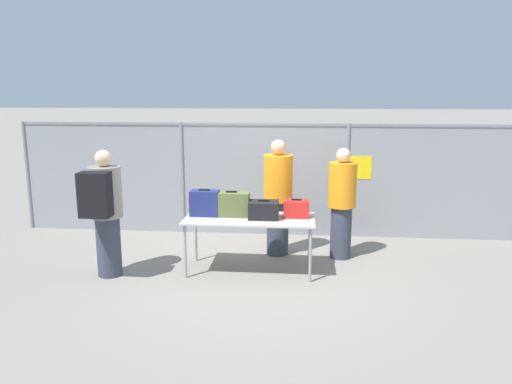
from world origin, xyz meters
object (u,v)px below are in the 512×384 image
at_px(suitcase_red, 296,209).
at_px(security_worker_near, 278,196).
at_px(suitcase_black, 264,210).
at_px(traveler_hooded, 105,209).
at_px(security_worker_far, 342,202).
at_px(suitcase_olive, 231,204).
at_px(inspection_table, 250,222).
at_px(suitcase_navy, 205,203).
at_px(utility_trailer, 303,194).

distance_m(suitcase_red, security_worker_near, 0.75).
distance_m(suitcase_black, traveler_hooded, 2.20).
bearing_deg(security_worker_far, suitcase_red, 54.33).
xyz_separation_m(suitcase_olive, suitcase_black, (0.47, -0.09, -0.05)).
bearing_deg(suitcase_black, suitcase_olive, 169.68).
bearing_deg(inspection_table, suitcase_olive, 162.09).
height_order(suitcase_red, security_worker_near, security_worker_near).
height_order(inspection_table, suitcase_black, suitcase_black).
bearing_deg(traveler_hooded, security_worker_far, -6.07).
distance_m(inspection_table, suitcase_black, 0.27).
relative_size(traveler_hooded, security_worker_far, 1.04).
relative_size(inspection_table, security_worker_near, 1.01).
bearing_deg(inspection_table, traveler_hooded, -168.30).
height_order(inspection_table, suitcase_navy, suitcase_navy).
distance_m(suitcase_navy, traveler_hooded, 1.39).
bearing_deg(suitcase_olive, traveler_hooded, -163.70).
bearing_deg(suitcase_black, security_worker_far, 32.18).
bearing_deg(traveler_hooded, suitcase_black, -14.26).
bearing_deg(security_worker_far, traveler_hooded, 32.01).
height_order(suitcase_olive, security_worker_near, security_worker_near).
bearing_deg(inspection_table, suitcase_black, 0.48).
distance_m(inspection_table, suitcase_navy, 0.71).
relative_size(suitcase_red, security_worker_near, 0.20).
bearing_deg(security_worker_far, suitcase_black, 45.32).
relative_size(traveler_hooded, security_worker_near, 0.98).
distance_m(suitcase_red, security_worker_far, 0.92).
height_order(suitcase_navy, security_worker_far, security_worker_far).
xyz_separation_m(suitcase_black, utility_trailer, (0.56, 3.50, -0.50)).
relative_size(suitcase_black, suitcase_red, 1.16).
bearing_deg(suitcase_olive, suitcase_red, 2.07).
distance_m(suitcase_red, utility_trailer, 3.42).
bearing_deg(suitcase_red, suitcase_olive, -177.93).
xyz_separation_m(inspection_table, security_worker_far, (1.35, 0.73, 0.15)).
bearing_deg(suitcase_olive, security_worker_far, 21.46).
xyz_separation_m(suitcase_navy, security_worker_far, (2.02, 0.65, -0.09)).
bearing_deg(suitcase_red, security_worker_near, 113.65).
distance_m(traveler_hooded, security_worker_near, 2.62).
distance_m(suitcase_red, traveler_hooded, 2.68).
height_order(traveler_hooded, utility_trailer, traveler_hooded).
distance_m(security_worker_far, utility_trailer, 2.88).
xyz_separation_m(suitcase_red, utility_trailer, (0.10, 3.38, -0.50)).
bearing_deg(suitcase_navy, suitcase_black, -5.13).
distance_m(suitcase_black, suitcase_red, 0.48).
distance_m(inspection_table, utility_trailer, 3.60).
relative_size(inspection_table, traveler_hooded, 1.03).
relative_size(suitcase_navy, suitcase_olive, 0.80).
distance_m(suitcase_black, security_worker_near, 0.82).
bearing_deg(suitcase_olive, security_worker_near, 48.50).
xyz_separation_m(inspection_table, suitcase_navy, (-0.66, 0.08, 0.24)).
relative_size(suitcase_navy, security_worker_near, 0.23).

